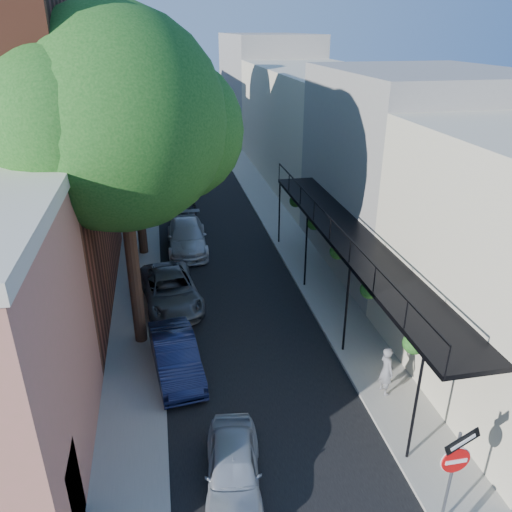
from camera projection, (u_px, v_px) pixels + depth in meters
name	position (u px, v px, depth m)	size (l,w,h in m)	color
road_surface	(198.00, 184.00, 36.97)	(6.00, 64.00, 0.01)	black
sidewalk_left	(143.00, 186.00, 36.26)	(2.00, 64.00, 0.12)	gray
sidewalk_right	(251.00, 181.00, 37.63)	(2.00, 64.00, 0.12)	gray
buildings_left	(52.00, 123.00, 32.20)	(10.10, 59.10, 12.00)	#C37464
buildings_right	(320.00, 121.00, 36.20)	(9.80, 55.00, 10.00)	#BEB59D
sign_post	(455.00, 464.00, 10.77)	(0.89, 0.17, 2.99)	#595B60
oak_near	(132.00, 124.00, 15.49)	(7.48, 6.80, 11.42)	#351F15
oak_mid	(138.00, 112.00, 22.93)	(6.60, 6.00, 10.20)	#351F15
oak_far	(141.00, 69.00, 30.50)	(7.70, 7.00, 11.90)	#351F15
parked_car_a	(233.00, 468.00, 12.47)	(1.39, 3.44, 1.17)	#949BA4
parked_car_b	(176.00, 356.00, 16.61)	(1.39, 3.98, 1.31)	#121839
parked_car_c	(171.00, 290.00, 20.76)	(2.19, 4.74, 1.32)	#53565A
parked_car_d	(187.00, 237.00, 25.91)	(1.97, 4.85, 1.41)	#B9B9BD
parked_car_e	(185.00, 210.00, 29.99)	(1.42, 3.54, 1.21)	black
pedestrian	(386.00, 371.00, 15.44)	(0.60, 0.39, 1.65)	slate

